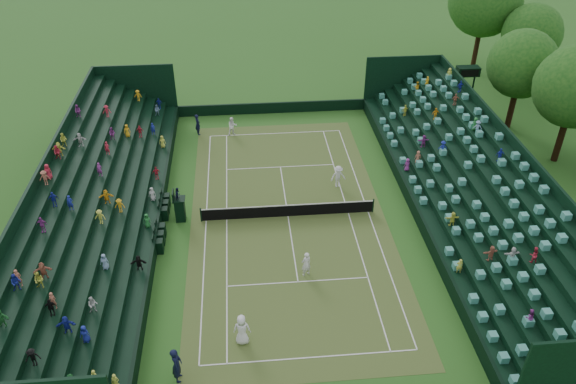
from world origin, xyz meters
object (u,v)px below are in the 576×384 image
player_far_east (338,176)px  tennis_net (288,210)px  umpire_chair (179,206)px  player_far_west (232,126)px  player_near_west (242,330)px  player_near_east (306,264)px

player_far_east → tennis_net: bearing=-147.4°
umpire_chair → player_far_east: size_ratio=1.53×
tennis_net → player_far_east: player_far_east is taller
umpire_chair → player_far_west: bearing=73.0°
player_near_west → player_far_west: player_near_west is taller
player_far_west → player_near_west: bearing=-103.5°
player_far_east → player_far_west: bearing=123.1°
tennis_net → player_near_west: player_near_west is taller
tennis_net → umpire_chair: (-7.16, 0.29, 0.57)m
player_near_east → player_far_east: size_ratio=0.99×
umpire_chair → player_far_east: umpire_chair is taller
player_near_west → player_near_east: bearing=-124.0°
player_far_west → tennis_net: bearing=-87.5°
player_near_east → player_far_east: 9.81m
umpire_chair → player_near_west: 11.51m
player_near_east → player_far_west: player_near_east is taller
umpire_chair → player_far_east: bearing=15.5°
player_far_west → player_far_east: size_ratio=0.95×
umpire_chair → player_far_west: umpire_chair is taller
tennis_net → player_near_east: bearing=-84.9°
tennis_net → umpire_chair: 7.18m
tennis_net → player_far_east: bearing=40.6°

